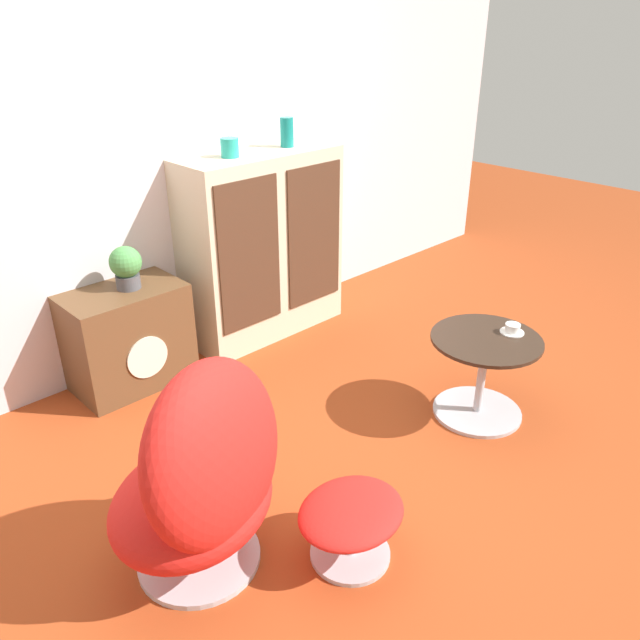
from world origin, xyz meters
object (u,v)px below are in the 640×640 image
at_px(tv_console, 128,338).
at_px(teacup, 512,329).
at_px(potted_plant, 126,266).
at_px(sideboard, 263,246).
at_px(egg_chair, 204,479).
at_px(vase_inner_left, 287,132).
at_px(vase_leftmost, 230,148).
at_px(coffee_table, 482,372).
at_px(ottoman, 351,517).

bearing_deg(tv_console, teacup, -51.22).
bearing_deg(potted_plant, sideboard, -0.62).
relative_size(tv_console, egg_chair, 0.70).
bearing_deg(potted_plant, teacup, -52.31).
xyz_separation_m(tv_console, vase_inner_left, (1.20, -0.01, 0.97)).
distance_m(sideboard, egg_chair, 2.00).
distance_m(sideboard, vase_inner_left, 0.71).
height_order(vase_leftmost, vase_inner_left, vase_inner_left).
bearing_deg(coffee_table, potted_plant, 125.37).
distance_m(egg_chair, potted_plant, 1.52).
relative_size(vase_leftmost, vase_inner_left, 0.61).
bearing_deg(coffee_table, teacup, -22.19).
height_order(egg_chair, vase_leftmost, vase_leftmost).
xyz_separation_m(vase_leftmost, potted_plant, (-0.72, 0.01, -0.52)).
bearing_deg(egg_chair, potted_plant, 70.35).
relative_size(sideboard, vase_leftmost, 10.89).
bearing_deg(teacup, tv_console, 128.78).
bearing_deg(teacup, coffee_table, 157.81).
distance_m(egg_chair, vase_inner_left, 2.32).
bearing_deg(sideboard, potted_plant, 179.38).
distance_m(ottoman, teacup, 1.36).
bearing_deg(sideboard, ottoman, -120.25).
distance_m(egg_chair, coffee_table, 1.61).
height_order(egg_chair, potted_plant, egg_chair).
height_order(vase_leftmost, teacup, vase_leftmost).
bearing_deg(tv_console, egg_chair, -107.88).
height_order(tv_console, egg_chair, egg_chair).
distance_m(coffee_table, teacup, 0.27).
xyz_separation_m(coffee_table, vase_inner_left, (0.05, 1.54, 1.00)).
relative_size(tv_console, vase_inner_left, 3.65).
bearing_deg(teacup, vase_leftmost, 108.03).
xyz_separation_m(coffee_table, potted_plant, (-1.10, 1.54, 0.45)).
relative_size(coffee_table, vase_leftmost, 5.18).
height_order(sideboard, potted_plant, sideboard).
height_order(potted_plant, teacup, potted_plant).
distance_m(vase_inner_left, potted_plant, 1.27).
bearing_deg(coffee_table, sideboard, 96.47).
bearing_deg(potted_plant, vase_leftmost, -0.48).
height_order(vase_leftmost, potted_plant, vase_leftmost).
xyz_separation_m(ottoman, coffee_table, (1.18, 0.20, 0.06)).
bearing_deg(tv_console, coffee_table, -53.43).
bearing_deg(ottoman, teacup, 5.95).
xyz_separation_m(tv_console, teacup, (1.29, -1.60, 0.18)).
bearing_deg(sideboard, vase_inner_left, 0.98).
xyz_separation_m(sideboard, egg_chair, (-1.42, -1.39, -0.16)).
distance_m(coffee_table, vase_leftmost, 1.85).
distance_m(sideboard, tv_console, 1.02).
height_order(vase_inner_left, teacup, vase_inner_left).
height_order(coffee_table, potted_plant, potted_plant).
height_order(ottoman, potted_plant, potted_plant).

